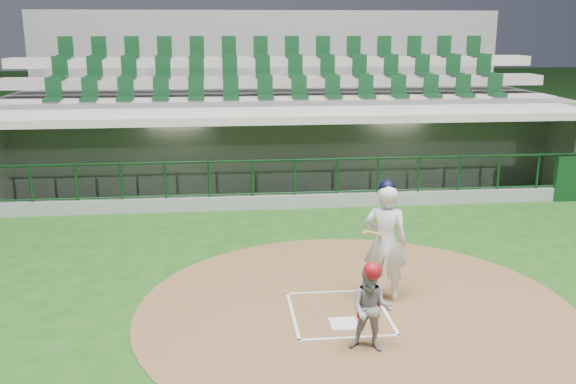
# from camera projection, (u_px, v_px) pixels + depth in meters

# --- Properties ---
(ground) EXTENTS (120.00, 120.00, 0.00)m
(ground) POSITION_uv_depth(u_px,v_px,m) (336.00, 306.00, 10.63)
(ground) COLOR #194513
(ground) RESTS_ON ground
(dirt_circle) EXTENTS (7.20, 7.20, 0.01)m
(dirt_circle) POSITION_uv_depth(u_px,v_px,m) (356.00, 310.00, 10.47)
(dirt_circle) COLOR brown
(dirt_circle) RESTS_ON ground
(home_plate) EXTENTS (0.43, 0.43, 0.02)m
(home_plate) POSITION_uv_depth(u_px,v_px,m) (344.00, 324.00, 9.95)
(home_plate) COLOR white
(home_plate) RESTS_ON dirt_circle
(batter_box_chalk) EXTENTS (1.55, 1.80, 0.01)m
(batter_box_chalk) POSITION_uv_depth(u_px,v_px,m) (339.00, 313.00, 10.34)
(batter_box_chalk) COLOR white
(batter_box_chalk) RESTS_ON ground
(dugout_structure) EXTENTS (16.40, 3.70, 3.00)m
(dugout_structure) POSITION_uv_depth(u_px,v_px,m) (291.00, 156.00, 17.93)
(dugout_structure) COLOR slate
(dugout_structure) RESTS_ON ground
(seating_deck) EXTENTS (17.00, 6.72, 5.15)m
(seating_deck) POSITION_uv_depth(u_px,v_px,m) (277.00, 124.00, 20.77)
(seating_deck) COLOR slate
(seating_deck) RESTS_ON ground
(batter) EXTENTS (0.96, 1.00, 2.07)m
(batter) POSITION_uv_depth(u_px,v_px,m) (385.00, 241.00, 10.66)
(batter) COLOR silver
(batter) RESTS_ON dirt_circle
(catcher) EXTENTS (0.73, 0.65, 1.33)m
(catcher) POSITION_uv_depth(u_px,v_px,m) (371.00, 307.00, 9.02)
(catcher) COLOR gray
(catcher) RESTS_ON dirt_circle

